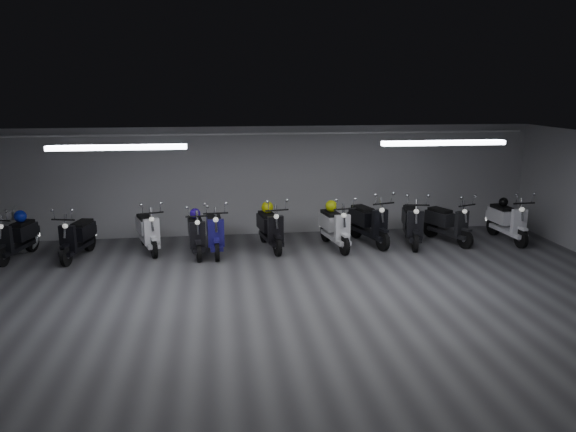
{
  "coord_description": "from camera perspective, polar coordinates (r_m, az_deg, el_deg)",
  "views": [
    {
      "loc": [
        -1.29,
        -8.98,
        3.8
      ],
      "look_at": [
        0.22,
        2.5,
        1.05
      ],
      "focal_mm": 34.36,
      "sensor_mm": 36.0,
      "label": 1
    }
  ],
  "objects": [
    {
      "name": "conduit",
      "position": [
        14.01,
        -2.22,
        8.51
      ],
      "size": [
        13.6,
        0.05,
        0.05
      ],
      "primitive_type": "cylinder",
      "rotation": [
        0.0,
        1.57,
        0.0
      ],
      "color": "white",
      "rests_on": "back_wall"
    },
    {
      "name": "scooter_2",
      "position": [
        13.21,
        -14.32,
        -0.87
      ],
      "size": [
        1.08,
        1.83,
        1.29
      ],
      "primitive_type": null,
      "rotation": [
        0.0,
        0.0,
        0.31
      ],
      "color": "silver",
      "rests_on": "floor"
    },
    {
      "name": "scooter_9",
      "position": [
        14.09,
        16.25,
        -0.1
      ],
      "size": [
        1.19,
        1.84,
        1.3
      ],
      "primitive_type": null,
      "rotation": [
        0.0,
        0.0,
        0.38
      ],
      "color": "black",
      "rests_on": "floor"
    },
    {
      "name": "scooter_8",
      "position": [
        13.67,
        12.76,
        -0.1
      ],
      "size": [
        1.01,
        1.96,
        1.39
      ],
      "primitive_type": null,
      "rotation": [
        0.0,
        0.0,
        -0.21
      ],
      "color": "black",
      "rests_on": "floor"
    },
    {
      "name": "helmet_4",
      "position": [
        12.91,
        -9.6,
        0.26
      ],
      "size": [
        0.24,
        0.24,
        0.24
      ],
      "primitive_type": "sphere",
      "color": "#220B81",
      "rests_on": "scooter_3"
    },
    {
      "name": "scooter_5",
      "position": [
        13.0,
        -1.85,
        -0.62
      ],
      "size": [
        0.9,
        1.86,
        1.33
      ],
      "primitive_type": null,
      "rotation": [
        0.0,
        0.0,
        0.18
      ],
      "color": "black",
      "rests_on": "floor"
    },
    {
      "name": "scooter_3",
      "position": [
        12.75,
        -9.48,
        -1.18
      ],
      "size": [
        0.74,
        1.77,
        1.28
      ],
      "primitive_type": null,
      "rotation": [
        0.0,
        0.0,
        0.1
      ],
      "color": "black",
      "rests_on": "floor"
    },
    {
      "name": "fluor_strip_right",
      "position": [
        10.92,
        15.81,
        7.29
      ],
      "size": [
        2.4,
        0.18,
        0.08
      ],
      "primitive_type": "cube",
      "color": "white",
      "rests_on": "ceiling"
    },
    {
      "name": "helmet_0",
      "position": [
        14.84,
        21.4,
        1.37
      ],
      "size": [
        0.23,
        0.23,
        0.23
      ],
      "primitive_type": "sphere",
      "color": "black",
      "rests_on": "scooter_10"
    },
    {
      "name": "helmet_3",
      "position": [
        13.27,
        4.51,
        1.03
      ],
      "size": [
        0.29,
        0.29,
        0.29
      ],
      "primitive_type": "sphere",
      "color": "#ACBF0B",
      "rests_on": "scooter_6"
    },
    {
      "name": "fluor_strip_left",
      "position": [
        10.18,
        -17.25,
        6.79
      ],
      "size": [
        2.4,
        0.18,
        0.08
      ],
      "primitive_type": "cube",
      "color": "white",
      "rests_on": "ceiling"
    },
    {
      "name": "helmet_2",
      "position": [
        13.16,
        -2.16,
        0.91
      ],
      "size": [
        0.29,
        0.29,
        0.29
      ],
      "primitive_type": "sphere",
      "color": "#B5BC0B",
      "rests_on": "scooter_5"
    },
    {
      "name": "ceiling",
      "position": [
        9.13,
        0.67,
        7.11
      ],
      "size": [
        14.0,
        10.0,
        0.01
      ],
      "primitive_type": "cube",
      "color": "gray",
      "rests_on": "ground"
    },
    {
      "name": "floor",
      "position": [
        9.84,
        0.63,
        -9.39
      ],
      "size": [
        14.0,
        10.0,
        0.01
      ],
      "primitive_type": "cube",
      "color": "#3E3E41",
      "rests_on": "ground"
    },
    {
      "name": "scooter_0",
      "position": [
        13.67,
        -26.36,
        -1.44
      ],
      "size": [
        0.96,
        1.8,
        1.27
      ],
      "primitive_type": null,
      "rotation": [
        0.0,
        0.0,
        -0.24
      ],
      "color": "black",
      "rests_on": "floor"
    },
    {
      "name": "back_wall",
      "position": [
        14.25,
        -2.2,
        3.65
      ],
      "size": [
        14.0,
        0.01,
        2.8
      ],
      "primitive_type": "cube",
      "color": "gray",
      "rests_on": "ground"
    },
    {
      "name": "helmet_1",
      "position": [
        13.8,
        -25.97,
        -0.03
      ],
      "size": [
        0.28,
        0.28,
        0.28
      ],
      "primitive_type": "sphere",
      "color": "#0D1B97",
      "rests_on": "scooter_0"
    },
    {
      "name": "scooter_10",
      "position": [
        14.69,
        21.83,
        0.11
      ],
      "size": [
        0.72,
        1.86,
        1.36
      ],
      "primitive_type": null,
      "rotation": [
        0.0,
        0.0,
        0.06
      ],
      "color": "white",
      "rests_on": "floor"
    },
    {
      "name": "scooter_7",
      "position": [
        13.55,
        8.4,
        -0.01
      ],
      "size": [
        1.12,
        1.99,
        1.4
      ],
      "primitive_type": null,
      "rotation": [
        0.0,
        0.0,
        0.28
      ],
      "color": "black",
      "rests_on": "floor"
    },
    {
      "name": "scooter_1",
      "position": [
        13.17,
        -21.02,
        -1.45
      ],
      "size": [
        0.93,
        1.79,
        1.27
      ],
      "primitive_type": null,
      "rotation": [
        0.0,
        0.0,
        -0.22
      ],
      "color": "black",
      "rests_on": "floor"
    },
    {
      "name": "scooter_6",
      "position": [
        13.11,
        4.89,
        -0.5
      ],
      "size": [
        0.9,
        1.88,
        1.34
      ],
      "primitive_type": null,
      "rotation": [
        0.0,
        0.0,
        0.17
      ],
      "color": "silver",
      "rests_on": "floor"
    },
    {
      "name": "scooter_4",
      "position": [
        12.77,
        -7.59,
        -0.94
      ],
      "size": [
        0.7,
        1.84,
        1.34
      ],
      "primitive_type": null,
      "rotation": [
        0.0,
        0.0,
        0.06
      ],
      "color": "navy",
      "rests_on": "floor"
    },
    {
      "name": "front_wall",
      "position": [
        4.82,
        9.48,
        -16.68
      ],
      "size": [
        14.0,
        0.01,
        2.8
      ],
      "primitive_type": "cube",
      "color": "gray",
      "rests_on": "ground"
    }
  ]
}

